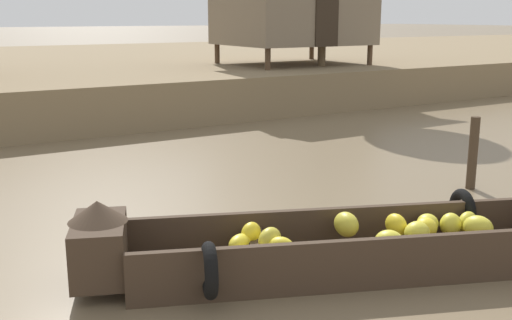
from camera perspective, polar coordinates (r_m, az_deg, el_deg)
The scene contains 3 objects.
ground_plane at distance 9.58m, azimuth -11.86°, elevation -2.50°, with size 300.00×300.00×0.00m, color #726047.
banana_boat at distance 6.41m, azimuth 9.10°, elevation -7.55°, with size 5.45×2.85×0.87m.
mooring_post at distance 9.74m, azimuth 19.50°, elevation 0.61°, with size 0.14×0.14×1.10m, color #423323.
Camera 1 is at (-2.99, 1.26, 2.55)m, focal length 43.08 mm.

